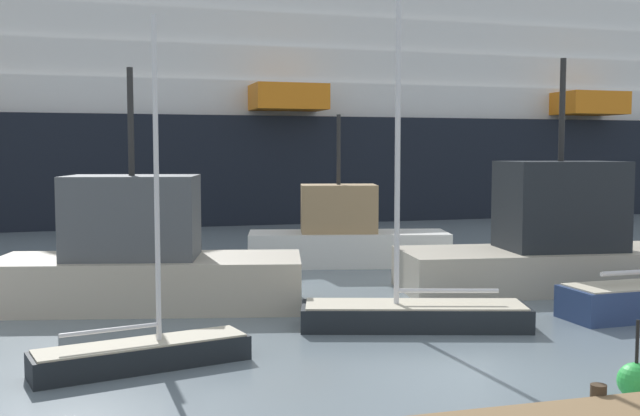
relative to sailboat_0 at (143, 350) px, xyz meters
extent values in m
plane|color=slate|center=(6.37, -2.32, -0.36)|extent=(600.00, 600.00, 0.00)
cylinder|color=#423323|center=(6.37, -5.55, 0.04)|extent=(0.24, 0.24, 0.81)
cube|color=black|center=(-0.01, 0.00, -0.12)|extent=(4.36, 1.99, 0.49)
cube|color=beige|center=(-0.01, 0.00, 0.14)|extent=(4.18, 1.88, 0.04)
cylinder|color=silver|center=(0.32, 0.08, 3.33)|extent=(0.10, 0.10, 6.41)
cylinder|color=silver|center=(-0.60, -0.15, 0.47)|extent=(1.87, 0.53, 0.08)
cube|color=black|center=(6.47, 1.66, -0.08)|extent=(5.64, 2.92, 0.56)
cube|color=beige|center=(6.47, 1.66, 0.22)|extent=(5.40, 2.75, 0.04)
cylinder|color=silver|center=(6.05, 1.78, 5.19)|extent=(0.13, 0.13, 9.98)
cylinder|color=silver|center=(7.23, 1.44, 0.55)|extent=(2.38, 0.79, 0.10)
cube|color=#BCB29E|center=(0.43, 5.86, 0.32)|extent=(8.70, 4.67, 1.37)
cube|color=#4C5156|center=(0.03, 5.96, 2.13)|extent=(3.86, 2.92, 2.23)
cylinder|color=#262626|center=(0.03, 5.96, 4.69)|extent=(0.17, 0.17, 2.89)
cube|color=white|center=(8.00, 11.59, 0.26)|extent=(7.69, 3.78, 1.24)
cube|color=#A3845B|center=(7.64, 11.67, 1.76)|extent=(3.08, 2.25, 1.77)
cylinder|color=#262626|center=(7.64, 11.67, 3.94)|extent=(0.15, 0.15, 2.59)
cube|color=#BCB29E|center=(12.32, 5.26, 0.26)|extent=(9.24, 4.28, 1.24)
cube|color=#1E2328|center=(12.76, 5.21, 2.23)|extent=(3.74, 2.84, 2.71)
cylinder|color=#262626|center=(12.76, 5.21, 5.14)|extent=(0.18, 0.18, 3.12)
sphere|color=green|center=(8.10, -4.22, -0.04)|extent=(0.64, 0.64, 0.64)
cylinder|color=black|center=(8.10, -4.22, 0.65)|extent=(0.06, 0.06, 0.75)
cube|color=black|center=(19.13, 35.25, 2.76)|extent=(113.77, 17.34, 6.25)
cube|color=white|center=(19.13, 35.25, 6.91)|extent=(104.66, 15.32, 2.04)
cube|color=white|center=(19.13, 35.25, 8.95)|extent=(98.38, 14.40, 2.04)
cube|color=white|center=(19.13, 35.25, 11.00)|extent=(92.10, 13.48, 2.04)
cube|color=white|center=(19.13, 35.25, 13.04)|extent=(85.82, 12.56, 2.04)
cube|color=orange|center=(9.30, 26.85, 6.91)|extent=(4.13, 3.23, 1.43)
cube|color=orange|center=(29.17, 27.11, 6.91)|extent=(4.13, 3.23, 1.43)
camera|label=1|loc=(-0.58, -14.92, 3.93)|focal=42.17mm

